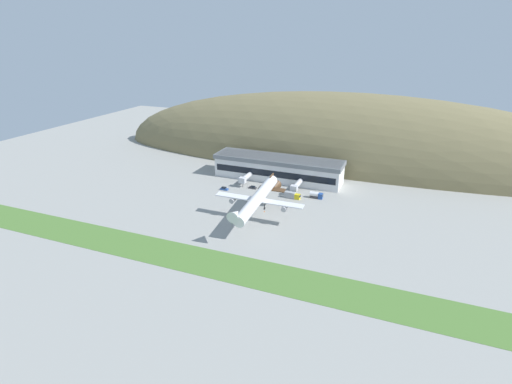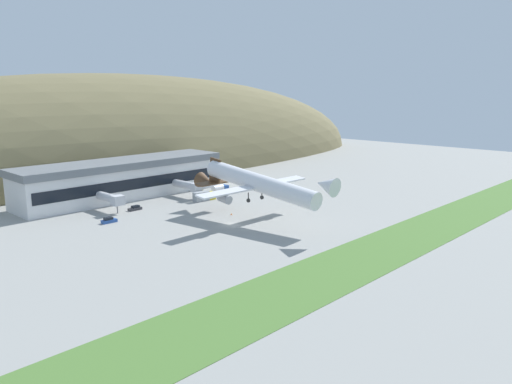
{
  "view_description": "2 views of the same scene",
  "coord_description": "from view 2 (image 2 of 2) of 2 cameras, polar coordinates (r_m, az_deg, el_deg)",
  "views": [
    {
      "loc": [
        66.24,
        -148.2,
        76.74
      ],
      "look_at": [
        6.22,
        0.66,
        12.43
      ],
      "focal_mm": 28.0,
      "sensor_mm": 36.0,
      "label": 1
    },
    {
      "loc": [
        -89.44,
        -94.88,
        35.88
      ],
      "look_at": [
        5.35,
        -3.83,
        8.82
      ],
      "focal_mm": 35.0,
      "sensor_mm": 36.0,
      "label": 2
    }
  ],
  "objects": [
    {
      "name": "ground_plane",
      "position": [
        135.24,
        -2.75,
        -3.77
      ],
      "size": [
        448.71,
        448.71,
        0.0
      ],
      "primitive_type": "plane",
      "color": "gray"
    },
    {
      "name": "terminal_building",
      "position": [
        173.72,
        -14.96,
        1.75
      ],
      "size": [
        71.91,
        17.38,
        12.78
      ],
      "color": "silver",
      "rests_on": "ground_plane"
    },
    {
      "name": "traffic_cone_0",
      "position": [
        145.76,
        -2.84,
        -2.52
      ],
      "size": [
        0.52,
        0.52,
        0.58
      ],
      "color": "orange",
      "rests_on": "ground_plane"
    },
    {
      "name": "grass_strip_foreground",
      "position": [
        110.78,
        11.84,
        -7.5
      ],
      "size": [
        403.84,
        17.22,
        0.08
      ],
      "primitive_type": "cube",
      "color": "#4C7533",
      "rests_on": "ground_plane"
    },
    {
      "name": "jetway_1",
      "position": [
        170.28,
        -7.75,
        0.73
      ],
      "size": [
        3.38,
        13.29,
        5.43
      ],
      "color": "silver",
      "rests_on": "ground_plane"
    },
    {
      "name": "fuel_truck",
      "position": [
        175.32,
        -4.14,
        0.31
      ],
      "size": [
        6.57,
        2.49,
        3.24
      ],
      "color": "#264C99",
      "rests_on": "ground_plane"
    },
    {
      "name": "cargo_airplane",
      "position": [
        137.16,
        0.19,
        0.96
      ],
      "size": [
        39.99,
        50.88,
        10.64
      ],
      "color": "silver"
    },
    {
      "name": "service_car_1",
      "position": [
        142.81,
        -16.46,
        -3.13
      ],
      "size": [
        4.27,
        1.78,
        1.6
      ],
      "color": "#264C99",
      "rests_on": "ground_plane"
    },
    {
      "name": "service_car_0",
      "position": [
        155.52,
        -13.65,
        -1.82
      ],
      "size": [
        4.16,
        1.78,
        1.44
      ],
      "color": "#333338",
      "rests_on": "ground_plane"
    },
    {
      "name": "hill_backdrop",
      "position": [
        233.18,
        -14.99,
        2.38
      ],
      "size": [
        330.33,
        74.07,
        85.63
      ],
      "primitive_type": "ellipsoid",
      "color": "olive",
      "rests_on": "ground_plane"
    },
    {
      "name": "box_truck",
      "position": [
        164.92,
        -5.97,
        -0.48
      ],
      "size": [
        8.06,
        2.81,
        3.06
      ],
      "color": "gold",
      "rests_on": "ground_plane"
    },
    {
      "name": "jetway_0",
      "position": [
        155.0,
        -16.25,
        -0.71
      ],
      "size": [
        3.38,
        12.12,
        5.43
      ],
      "color": "silver",
      "rests_on": "ground_plane"
    }
  ]
}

